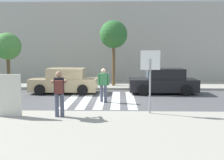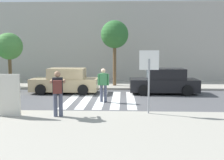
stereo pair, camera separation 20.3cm
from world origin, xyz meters
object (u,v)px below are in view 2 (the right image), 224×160
advertising_board (6,95)px  pedestrian_crossing (103,83)px  stop_sign (149,68)px  photographer_with_backpack (58,90)px  street_tree_west (9,47)px  parked_car_tan (65,81)px  parked_car_black (164,82)px  street_tree_center (115,35)px

advertising_board → pedestrian_crossing: bearing=45.9°
stop_sign → photographer_with_backpack: bearing=-168.8°
stop_sign → advertising_board: size_ratio=1.56×
pedestrian_crossing → stop_sign: bearing=-55.5°
street_tree_west → advertising_board: (3.49, -8.37, -1.97)m
photographer_with_backpack → pedestrian_crossing: size_ratio=1.00×
photographer_with_backpack → parked_car_tan: size_ratio=0.42×
parked_car_black → photographer_with_backpack: bearing=-127.4°
parked_car_black → advertising_board: 9.50m
parked_car_tan → parked_car_black: 6.12m
parked_car_tan → advertising_board: size_ratio=2.56×
stop_sign → advertising_board: 5.60m
street_tree_west → photographer_with_backpack: bearing=-56.9°
pedestrian_crossing → street_tree_center: size_ratio=0.37×
pedestrian_crossing → street_tree_center: street_tree_center is taller
street_tree_west → pedestrian_crossing: bearing=-34.7°
parked_car_black → pedestrian_crossing: bearing=-140.8°
street_tree_center → advertising_board: bearing=-112.9°
photographer_with_backpack → parked_car_black: bearing=52.6°
stop_sign → pedestrian_crossing: bearing=124.5°
pedestrian_crossing → parked_car_tan: pedestrian_crossing is taller
street_tree_west → street_tree_center: (7.33, 0.74, 0.83)m
parked_car_black → advertising_board: (-6.98, -6.44, 0.21)m
pedestrian_crossing → street_tree_west: 8.66m
parked_car_tan → street_tree_center: 5.01m
street_tree_west → advertising_board: bearing=-67.4°
stop_sign → street_tree_center: size_ratio=0.54×
parked_car_black → street_tree_center: street_tree_center is taller
pedestrian_crossing → parked_car_tan: size_ratio=0.42×
street_tree_west → street_tree_center: bearing=5.8°
parked_car_tan → photographer_with_backpack: bearing=-79.9°
street_tree_center → photographer_with_backpack: bearing=-101.3°
stop_sign → street_tree_west: size_ratio=0.67×
pedestrian_crossing → street_tree_center: 6.21m
parked_car_black → street_tree_center: (-3.14, 2.67, 3.02)m
pedestrian_crossing → street_tree_center: (0.39, 5.55, 2.77)m
photographer_with_backpack → street_tree_center: bearing=78.7°
street_tree_center → advertising_board: size_ratio=2.89×
advertising_board → parked_car_tan: bearing=82.4°
parked_car_black → advertising_board: bearing=-137.3°
stop_sign → pedestrian_crossing: (-2.02, 2.93, -0.98)m
parked_car_tan → parked_car_black: same height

